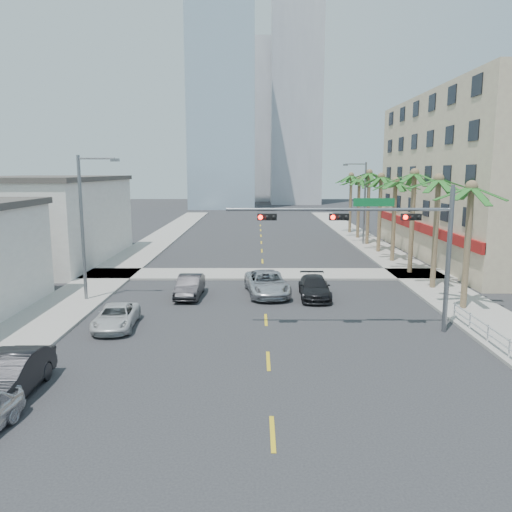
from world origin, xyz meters
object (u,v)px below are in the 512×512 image
(car_parked_mid, at_px, (9,376))
(car_parked_far, at_px, (116,317))
(traffic_signal_mast, at_px, (385,233))
(car_lane_center, at_px, (267,283))
(car_lane_left, at_px, (190,286))
(car_lane_right, at_px, (314,287))

(car_parked_mid, bearing_deg, car_parked_far, 78.08)
(traffic_signal_mast, distance_m, car_lane_center, 10.48)
(traffic_signal_mast, xyz_separation_m, car_lane_center, (-5.62, 7.74, -4.30))
(car_lane_left, bearing_deg, car_lane_center, 8.05)
(traffic_signal_mast, bearing_deg, car_lane_right, 110.38)
(traffic_signal_mast, relative_size, car_parked_mid, 2.34)
(car_parked_mid, height_order, car_lane_right, car_parked_mid)
(car_parked_mid, height_order, car_lane_left, car_parked_mid)
(car_parked_mid, distance_m, car_lane_left, 15.25)
(traffic_signal_mast, distance_m, car_lane_left, 13.53)
(traffic_signal_mast, relative_size, car_lane_right, 2.38)
(car_parked_mid, distance_m, car_lane_right, 19.10)
(car_parked_mid, xyz_separation_m, car_parked_far, (1.60, 8.07, -0.20))
(traffic_signal_mast, distance_m, car_lane_right, 8.60)
(car_parked_far, bearing_deg, car_parked_mid, -105.06)
(car_parked_mid, distance_m, car_lane_center, 17.91)
(car_parked_mid, xyz_separation_m, car_lane_right, (12.61, 14.35, -0.10))
(car_parked_far, xyz_separation_m, car_lane_left, (2.96, 6.48, 0.12))
(car_parked_mid, bearing_deg, car_lane_right, 48.00)
(car_parked_far, bearing_deg, car_lane_left, 61.64)
(car_lane_right, bearing_deg, car_lane_center, 166.84)
(car_parked_far, xyz_separation_m, car_lane_center, (7.97, 7.08, 0.18))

